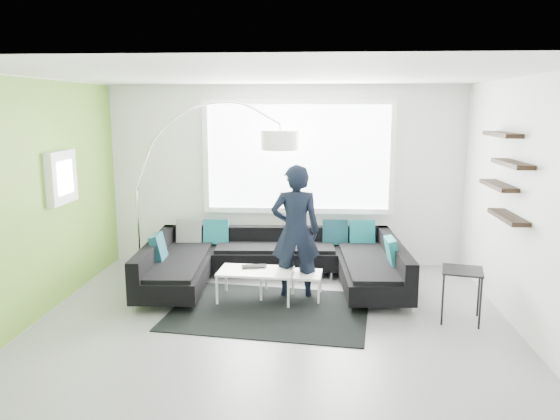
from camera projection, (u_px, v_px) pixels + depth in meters
The scene contains 9 objects.
ground at pixel (273, 323), 6.33m from camera, with size 5.50×5.50×0.00m, color gray.
room_shell at pixel (277, 166), 6.19m from camera, with size 5.54×5.04×2.82m.
sectional_sofa at pixel (274, 264), 7.53m from camera, with size 3.59×2.33×0.75m.
rug at pixel (269, 311), 6.69m from camera, with size 2.38×1.73×0.01m, color black.
coffee_table at pixel (274, 284), 7.09m from camera, with size 1.22×0.71×0.40m, color white.
arc_lamp at pixel (136, 191), 7.83m from camera, with size 2.37×0.70×2.55m, color silver, non-canonical shape.
side_table at pixel (461, 295), 6.35m from camera, with size 0.45×0.45×0.62m, color black.
person at pixel (296, 231), 7.09m from camera, with size 0.66×0.46×1.75m, color black.
laptop at pixel (255, 267), 7.08m from camera, with size 0.36×0.27×0.03m, color black.
Camera 1 is at (0.49, -5.95, 2.48)m, focal length 35.00 mm.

